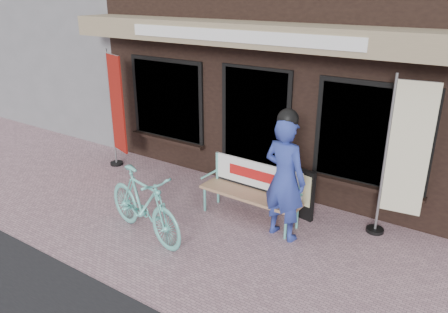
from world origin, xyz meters
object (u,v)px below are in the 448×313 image
Objects in this scene: bicycle at (144,204)px; bench at (253,187)px; person at (285,176)px; nobori_red at (116,110)px; menu_stand at (302,193)px; nobori_cream at (404,158)px.

bench is at bearing -24.11° from bicycle.
nobori_red is at bearing -177.72° from person.
menu_stand is (1.67, 1.78, -0.09)m from bicycle.
nobori_red reaches higher than bench.
person is at bearing -18.46° from bench.
nobori_red is at bearing -165.15° from menu_stand.
nobori_cream is (2.00, 0.66, 0.70)m from bench.
nobori_red reaches higher than menu_stand.
nobori_red is 2.86× the size of menu_stand.
menu_stand is at bearing -176.86° from nobori_cream.
nobori_cream is (3.02, 2.02, 0.72)m from bicycle.
nobori_cream reaches higher than bicycle.
nobori_red is (-2.20, 1.63, 0.70)m from bicycle.
nobori_cream is 2.90× the size of menu_stand.
nobori_cream reaches higher than bench.
nobori_red is 0.99× the size of nobori_cream.
person is 2.05m from bicycle.
nobori_cream is at bearing 22.67° from nobori_red.
menu_stand is at bearing 20.60° from nobori_red.
nobori_red is (-3.22, 0.27, 0.69)m from bench.
menu_stand is at bearing -30.53° from bicycle.
nobori_cream is (5.22, 0.39, 0.01)m from nobori_red.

